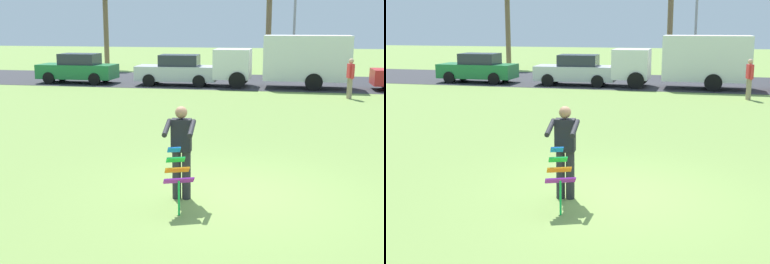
# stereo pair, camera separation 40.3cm
# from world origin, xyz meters

# --- Properties ---
(ground_plane) EXTENTS (120.00, 120.00, 0.00)m
(ground_plane) POSITION_xyz_m (0.00, 0.00, 0.00)
(ground_plane) COLOR olive
(road_strip) EXTENTS (120.00, 8.00, 0.01)m
(road_strip) POSITION_xyz_m (0.00, 19.25, 0.01)
(road_strip) COLOR #2D2D33
(road_strip) RESTS_ON ground
(person_kite_flyer) EXTENTS (0.57, 0.68, 1.73)m
(person_kite_flyer) POSITION_xyz_m (-0.86, -0.41, 0.95)
(person_kite_flyer) COLOR #26262B
(person_kite_flyer) RESTS_ON ground
(kite_held) EXTENTS (0.58, 0.72, 1.08)m
(kite_held) POSITION_xyz_m (-0.78, -1.07, 0.72)
(kite_held) COLOR blue
(kite_held) RESTS_ON ground
(parked_car_green) EXTENTS (4.22, 1.87, 1.60)m
(parked_car_green) POSITION_xyz_m (-10.39, 16.85, 0.77)
(parked_car_green) COLOR #1E7238
(parked_car_green) RESTS_ON ground
(parked_car_silver) EXTENTS (4.25, 1.93, 1.60)m
(parked_car_silver) POSITION_xyz_m (-4.84, 16.85, 0.77)
(parked_car_silver) COLOR silver
(parked_car_silver) RESTS_ON ground
(parked_truck_white_box) EXTENTS (6.72, 2.16, 2.62)m
(parked_truck_white_box) POSITION_xyz_m (0.95, 16.85, 1.41)
(parked_truck_white_box) COLOR silver
(parked_truck_white_box) RESTS_ON ground
(streetlight_pole) EXTENTS (0.24, 1.65, 7.00)m
(streetlight_pole) POSITION_xyz_m (1.11, 24.23, 4.00)
(streetlight_pole) COLOR #9E9EA3
(streetlight_pole) RESTS_ON ground
(person_walker_near) EXTENTS (0.29, 0.56, 1.73)m
(person_walker_near) POSITION_xyz_m (3.53, 13.50, 0.93)
(person_walker_near) COLOR gray
(person_walker_near) RESTS_ON ground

